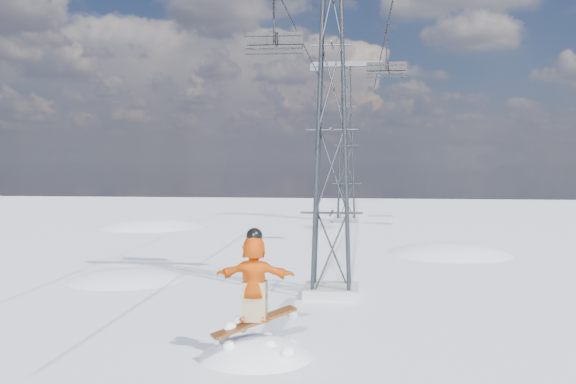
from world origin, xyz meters
name	(u,v)px	position (x,y,z in m)	size (l,w,h in m)	color
ground	(277,375)	(0.00, 0.00, 0.00)	(120.00, 120.00, 0.00)	white
lift_tower_near	(332,130)	(0.80, 8.00, 5.47)	(5.20, 1.80, 11.43)	#999999
lift_tower_far	(346,146)	(0.80, 33.00, 5.47)	(5.20, 1.80, 11.43)	#999999
haul_cables	(342,33)	(0.80, 19.50, 10.85)	(4.46, 51.00, 0.06)	black
lift_chair_near	(274,42)	(-1.40, 10.26, 8.80)	(2.07, 0.59, 2.56)	black
lift_chair_mid	(386,69)	(3.00, 18.75, 8.93)	(1.93, 0.56, 2.40)	black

